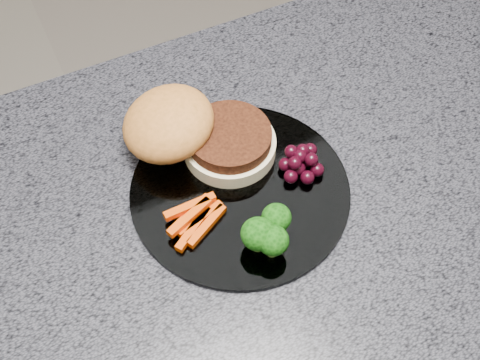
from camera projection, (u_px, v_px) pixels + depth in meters
name	position (u px, v px, depth m)	size (l,w,h in m)	color
countertop	(206.00, 236.00, 0.78)	(1.20, 0.60, 0.04)	#43434C
plate	(240.00, 191.00, 0.79)	(0.26, 0.26, 0.01)	white
burger	(190.00, 133.00, 0.80)	(0.21, 0.19, 0.06)	#F6E6AD
carrot_sticks	(195.00, 219.00, 0.76)	(0.07, 0.06, 0.02)	#E64603
broccoli	(268.00, 232.00, 0.72)	(0.06, 0.06, 0.05)	olive
grape_bunch	(301.00, 162.00, 0.79)	(0.06, 0.05, 0.03)	black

